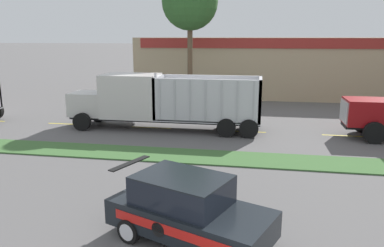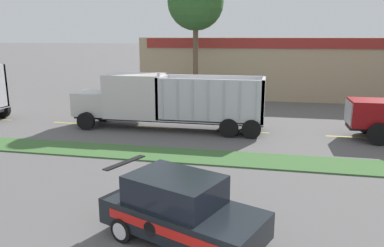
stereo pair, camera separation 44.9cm
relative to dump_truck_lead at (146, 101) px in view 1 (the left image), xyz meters
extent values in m
cube|color=#3D6633|center=(5.12, -4.82, -1.57)|extent=(120.00, 2.04, 0.06)
cube|color=yellow|center=(-5.17, 0.20, -1.60)|extent=(2.40, 0.14, 0.01)
cube|color=yellow|center=(0.23, 0.20, -1.60)|extent=(2.40, 0.14, 0.01)
cube|color=yellow|center=(5.63, 0.20, -1.60)|extent=(2.40, 0.14, 0.01)
cube|color=yellow|center=(11.03, 0.20, -1.60)|extent=(2.40, 0.14, 0.01)
cube|color=black|center=(1.01, 0.00, -1.01)|extent=(11.00, 1.29, 0.18)
cube|color=silver|center=(-3.47, 0.00, -0.25)|extent=(2.05, 1.92, 1.35)
cube|color=#B7B7BC|center=(-4.52, 0.00, -0.25)|extent=(0.06, 1.64, 1.14)
cube|color=silver|center=(-0.87, 0.00, 0.30)|extent=(3.14, 2.34, 2.45)
cube|color=black|center=(-2.46, 0.00, 0.73)|extent=(0.04, 1.99, 1.10)
cylinder|color=silver|center=(0.79, -0.76, 0.99)|extent=(0.14, 0.14, 1.38)
cube|color=silver|center=(3.60, 0.00, -0.86)|extent=(5.81, 2.34, 0.12)
cube|color=silver|center=(0.77, 0.00, 0.29)|extent=(0.16, 2.34, 2.31)
cube|color=silver|center=(6.43, 0.00, 0.29)|extent=(0.16, 2.34, 2.31)
cube|color=silver|center=(3.60, -1.09, 0.29)|extent=(5.81, 0.16, 2.31)
cube|color=silver|center=(3.60, 1.09, 0.29)|extent=(5.81, 0.16, 2.31)
cube|color=#B2B2B7|center=(1.11, -1.19, 0.29)|extent=(0.10, 0.04, 2.19)
cube|color=#B2B2B7|center=(1.94, -1.19, 0.29)|extent=(0.10, 0.04, 2.19)
cube|color=#B2B2B7|center=(2.77, -1.19, 0.29)|extent=(0.10, 0.04, 2.19)
cube|color=#B2B2B7|center=(3.60, -1.19, 0.29)|extent=(0.10, 0.04, 2.19)
cube|color=#B2B2B7|center=(4.43, -1.19, 0.29)|extent=(0.10, 0.04, 2.19)
cube|color=#B2B2B7|center=(5.26, -1.19, 0.29)|extent=(0.10, 0.04, 2.19)
cube|color=#B2B2B7|center=(6.09, -1.19, 0.29)|extent=(0.10, 0.04, 2.19)
cylinder|color=black|center=(-3.47, -1.15, -1.10)|extent=(1.01, 0.30, 1.01)
cylinder|color=black|center=(-3.47, 1.15, -1.10)|extent=(1.01, 0.30, 1.01)
cylinder|color=black|center=(5.91, -1.15, -1.10)|extent=(1.01, 0.30, 1.01)
cylinder|color=black|center=(5.91, 1.15, -1.10)|extent=(1.01, 0.30, 1.01)
cylinder|color=black|center=(4.72, -1.15, -1.10)|extent=(1.01, 0.30, 1.01)
cylinder|color=black|center=(4.72, 1.15, -1.10)|extent=(1.01, 0.30, 1.01)
cube|color=maroon|center=(12.10, 0.01, -0.21)|extent=(2.52, 1.95, 1.33)
cube|color=#B7B7BC|center=(10.81, 0.01, -0.21)|extent=(0.06, 1.66, 1.13)
cylinder|color=black|center=(12.10, -1.16, -1.06)|extent=(1.09, 0.30, 1.09)
cylinder|color=black|center=(12.10, 1.18, -1.06)|extent=(1.09, 0.30, 1.09)
cube|color=black|center=(4.70, -11.74, -0.93)|extent=(4.60, 3.35, 0.69)
cube|color=black|center=(4.46, -11.65, -0.24)|extent=(2.77, 2.41, 0.69)
cube|color=black|center=(4.46, -11.65, 0.12)|extent=(2.77, 2.41, 0.04)
cube|color=black|center=(2.85, -10.98, 0.16)|extent=(0.76, 1.47, 0.03)
cube|color=red|center=(4.33, -12.62, -0.87)|extent=(3.11, 1.30, 0.24)
cylinder|color=black|center=(4.04, -12.50, -0.93)|extent=(0.35, 0.15, 0.38)
cylinder|color=black|center=(6.24, -11.41, -1.28)|extent=(0.68, 0.43, 0.65)
cylinder|color=silver|center=(6.28, -11.31, -1.28)|extent=(0.42, 0.19, 0.45)
cylinder|color=black|center=(3.15, -12.08, -1.28)|extent=(0.68, 0.43, 0.65)
cylinder|color=silver|center=(3.11, -12.17, -1.28)|extent=(0.42, 0.19, 0.45)
cylinder|color=black|center=(3.84, -10.41, -1.28)|extent=(0.68, 0.43, 0.65)
cylinder|color=silver|center=(3.88, -10.32, -1.28)|extent=(0.42, 0.19, 0.45)
cube|color=tan|center=(10.18, 16.87, 0.97)|extent=(29.16, 12.00, 5.15)
cube|color=maroon|center=(10.18, 10.82, 3.10)|extent=(27.70, 0.10, 0.80)
cylinder|color=brown|center=(1.10, 8.09, 1.69)|extent=(0.39, 0.39, 6.59)
sphere|color=#2D5B28|center=(1.10, 8.09, 6.14)|extent=(4.18, 4.18, 4.18)
camera|label=1|loc=(6.27, -20.42, 3.59)|focal=35.00mm
camera|label=2|loc=(6.71, -20.34, 3.59)|focal=35.00mm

